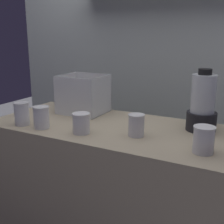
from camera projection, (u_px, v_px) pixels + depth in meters
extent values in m
cube|color=tan|center=(112.00, 197.00, 1.79)|extent=(1.40, 0.64, 0.90)
cube|color=silver|center=(160.00, 54.00, 2.24)|extent=(2.60, 0.04, 2.50)
cube|color=white|center=(84.00, 112.00, 1.96)|extent=(0.28, 0.25, 0.01)
cube|color=white|center=(72.00, 98.00, 1.82)|extent=(0.28, 0.01, 0.25)
cube|color=white|center=(93.00, 91.00, 2.03)|extent=(0.28, 0.01, 0.25)
cube|color=white|center=(66.00, 92.00, 1.99)|extent=(0.01, 0.25, 0.25)
cube|color=white|center=(102.00, 96.00, 1.86)|extent=(0.01, 0.25, 0.25)
cone|color=orange|center=(87.00, 110.00, 1.93)|extent=(0.14, 0.17, 0.03)
cone|color=orange|center=(76.00, 109.00, 1.94)|extent=(0.03, 0.15, 0.03)
cone|color=orange|center=(80.00, 109.00, 1.96)|extent=(0.13, 0.13, 0.03)
cone|color=orange|center=(86.00, 109.00, 1.94)|extent=(0.17, 0.12, 0.04)
cone|color=orange|center=(89.00, 105.00, 1.96)|extent=(0.08, 0.15, 0.03)
cone|color=orange|center=(79.00, 103.00, 1.96)|extent=(0.09, 0.15, 0.03)
cone|color=orange|center=(88.00, 106.00, 1.93)|extent=(0.15, 0.14, 0.03)
cone|color=orange|center=(85.00, 105.00, 1.96)|extent=(0.10, 0.16, 0.03)
cylinder|color=black|center=(201.00, 121.00, 1.58)|extent=(0.16, 0.16, 0.10)
cylinder|color=silver|center=(203.00, 94.00, 1.55)|extent=(0.13, 0.13, 0.20)
cylinder|color=red|center=(202.00, 109.00, 1.57)|extent=(0.11, 0.11, 0.04)
cylinder|color=black|center=(205.00, 72.00, 1.52)|extent=(0.07, 0.07, 0.03)
cylinder|color=white|center=(22.00, 114.00, 1.67)|extent=(0.08, 0.08, 0.12)
cylinder|color=maroon|center=(22.00, 117.00, 1.68)|extent=(0.08, 0.08, 0.09)
cylinder|color=white|center=(21.00, 103.00, 1.66)|extent=(0.09, 0.09, 0.01)
cylinder|color=white|center=(41.00, 118.00, 1.62)|extent=(0.08, 0.08, 0.12)
cylinder|color=maroon|center=(42.00, 121.00, 1.62)|extent=(0.08, 0.08, 0.08)
cylinder|color=white|center=(41.00, 107.00, 1.60)|extent=(0.09, 0.09, 0.01)
cylinder|color=white|center=(81.00, 124.00, 1.54)|extent=(0.09, 0.09, 0.10)
cylinder|color=orange|center=(81.00, 125.00, 1.54)|extent=(0.08, 0.08, 0.08)
cylinder|color=white|center=(81.00, 114.00, 1.52)|extent=(0.09, 0.09, 0.01)
cylinder|color=white|center=(136.00, 126.00, 1.49)|extent=(0.08, 0.08, 0.11)
cylinder|color=orange|center=(136.00, 129.00, 1.50)|extent=(0.07, 0.07, 0.07)
cylinder|color=white|center=(137.00, 115.00, 1.48)|extent=(0.08, 0.08, 0.01)
cylinder|color=white|center=(204.00, 140.00, 1.28)|extent=(0.09, 0.09, 0.11)
cylinder|color=red|center=(203.00, 143.00, 1.28)|extent=(0.08, 0.08, 0.09)
cylinder|color=white|center=(205.00, 127.00, 1.27)|extent=(0.09, 0.09, 0.01)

